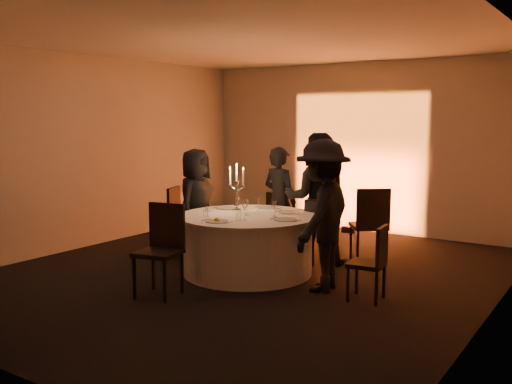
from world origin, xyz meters
The scene contains 32 objects.
floor centered at (0.00, 0.00, 0.00)m, with size 7.00×7.00×0.00m, color black.
ceiling centered at (0.00, 0.00, 3.00)m, with size 7.00×7.00×0.00m, color silver.
wall_back centered at (0.00, 3.50, 1.50)m, with size 7.00×7.00×0.00m, color #AEA9A1.
wall_left centered at (-3.00, 0.00, 1.50)m, with size 7.00×7.00×0.00m, color #AEA9A1.
wall_right centered at (3.00, 0.00, 1.50)m, with size 7.00×7.00×0.00m, color #AEA9A1.
uplighter_fixture centered at (0.00, 3.20, 0.05)m, with size 0.25×0.12×0.10m, color black.
banquet_table centered at (0.00, 0.00, 0.38)m, with size 1.80×1.80×0.77m.
chair_left centered at (-1.54, 0.46, 0.55)m, with size 0.54×0.54×0.98m.
chair_back_left centered at (-0.45, 1.54, 0.48)m, with size 0.46×0.46×0.86m.
chair_back_right centered at (1.15, 1.35, 0.61)m, with size 0.66×0.66×1.07m.
chair_right centered at (1.81, -0.18, 0.47)m, with size 0.41×0.41×0.85m.
chair_front centered at (-0.31, -1.28, 0.59)m, with size 0.54×0.54×1.05m.
guest_left centered at (-1.10, 0.28, 0.79)m, with size 0.77×0.50×1.59m, color black.
guest_back_left centered at (-0.21, 1.16, 0.80)m, with size 0.58×0.38×1.60m, color black.
guest_back_right centered at (0.51, 0.93, 0.91)m, with size 0.89×0.69×1.82m, color black.
guest_right centered at (1.15, -0.12, 0.89)m, with size 1.15×0.66×1.78m, color black.
plate_left centered at (-0.53, 0.27, 0.78)m, with size 0.36×0.29×0.01m.
plate_back_left centered at (-0.08, 0.63, 0.78)m, with size 0.36×0.28×0.01m.
plate_back_right centered at (0.36, 0.45, 0.78)m, with size 0.35×0.29×0.01m.
plate_right centered at (0.60, -0.04, 0.78)m, with size 0.36×0.29×0.01m.
plate_front centered at (-0.03, -0.61, 0.79)m, with size 0.36×0.28×0.08m.
coffee_cup centered at (-0.60, -0.08, 0.80)m, with size 0.11×0.11×0.07m.
candelabra centered at (-0.32, 0.21, 1.00)m, with size 0.27×0.13×0.65m.
wine_glass_a centered at (0.01, -0.03, 0.91)m, with size 0.07×0.07×0.19m.
wine_glass_b centered at (-0.20, 0.12, 0.91)m, with size 0.07×0.07×0.19m.
wine_glass_c centered at (0.18, -0.32, 0.91)m, with size 0.07×0.07×0.19m.
wine_glass_d centered at (-0.07, 0.07, 0.91)m, with size 0.07×0.07×0.19m.
wine_glass_e centered at (-0.05, 0.34, 0.91)m, with size 0.07×0.07×0.19m.
wine_glass_f centered at (-0.29, 0.17, 0.91)m, with size 0.07×0.07×0.19m.
wine_glass_g centered at (0.35, 0.10, 0.91)m, with size 0.07×0.07×0.19m.
tumbler_a centered at (-0.38, -0.39, 0.82)m, with size 0.07×0.07×0.09m, color silver.
tumbler_b centered at (0.14, -0.40, 0.82)m, with size 0.07×0.07×0.09m, color silver.
Camera 1 is at (4.13, -6.02, 2.02)m, focal length 40.00 mm.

